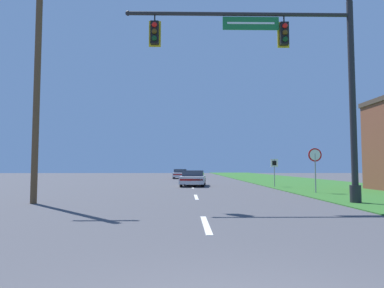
# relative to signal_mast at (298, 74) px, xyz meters

# --- Properties ---
(grass_verge_right) EXTENTS (10.00, 110.00, 0.04)m
(grass_verge_right) POSITION_rel_signal_mast_xyz_m (6.34, 19.01, -5.34)
(grass_verge_right) COLOR #2D6626
(grass_verge_right) RESTS_ON ground
(road_center_line) EXTENTS (0.16, 34.80, 0.01)m
(road_center_line) POSITION_rel_signal_mast_xyz_m (-4.16, 11.01, -5.35)
(road_center_line) COLOR silver
(road_center_line) RESTS_ON ground
(signal_mast) EXTENTS (9.66, 0.47, 8.72)m
(signal_mast) POSITION_rel_signal_mast_xyz_m (0.00, 0.00, 0.00)
(signal_mast) COLOR #232326
(signal_mast) RESTS_ON grass_verge_right
(car_ahead) EXTENTS (2.18, 4.41, 1.19)m
(car_ahead) POSITION_rel_signal_mast_xyz_m (-4.08, 12.87, -4.75)
(car_ahead) COLOR black
(car_ahead) RESTS_ON ground
(far_car) EXTENTS (1.82, 4.62, 1.19)m
(far_car) POSITION_rel_signal_mast_xyz_m (-5.36, 30.33, -4.75)
(far_car) COLOR black
(far_car) RESTS_ON ground
(stop_sign) EXTENTS (0.76, 0.07, 2.50)m
(stop_sign) POSITION_rel_signal_mast_xyz_m (2.64, 5.29, -3.49)
(stop_sign) COLOR gray
(stop_sign) RESTS_ON grass_verge_right
(route_sign_post) EXTENTS (0.55, 0.06, 2.03)m
(route_sign_post) POSITION_rel_signal_mast_xyz_m (1.90, 11.36, -3.83)
(route_sign_post) COLOR gray
(route_sign_post) RESTS_ON grass_verge_right
(utility_pole_near) EXTENTS (1.80, 0.26, 10.41)m
(utility_pole_near) POSITION_rel_signal_mast_xyz_m (-10.86, 0.23, 0.01)
(utility_pole_near) COLOR brown
(utility_pole_near) RESTS_ON ground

